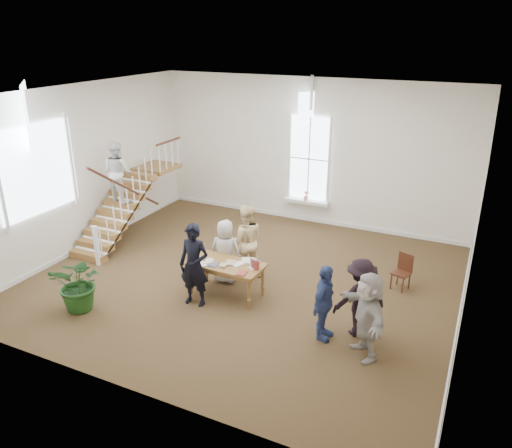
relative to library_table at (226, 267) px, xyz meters
The scene contains 12 objects.
ground 1.14m from the library_table, 86.56° to the left, with size 10.00×10.00×0.00m, color #46331B.
room_shell 5.28m from the library_table, 89.43° to the left, with size 10.49×10.00×10.00m.
staircase 4.67m from the library_table, 159.27° to the left, with size 1.10×4.10×2.92m.
library_table is the anchor object (origin of this frame).
police_officer 0.82m from the library_table, 125.03° to the right, with size 0.70×0.46×1.92m, color black.
elderly_woman 0.70m from the library_table, 120.26° to the left, with size 0.78×0.51×1.59m, color #BAB3AD.
person_yellow 1.12m from the library_table, 92.73° to the left, with size 0.91×0.71×1.87m, color beige.
woman_cluster_a 2.67m from the library_table, 15.29° to the right, with size 0.94×0.39×1.61m, color navy.
woman_cluster_b 3.19m from the library_table, ahead, with size 1.08×0.62×1.67m, color black.
woman_cluster_c 3.59m from the library_table, 14.58° to the right, with size 1.61×0.51×1.74m, color #B4AAA2.
floor_plant 3.24m from the library_table, 143.14° to the right, with size 1.16×1.00×1.29m, color #183E13.
side_chair 4.20m from the library_table, 29.95° to the left, with size 0.48×0.48×0.88m.
Camera 1 is at (4.97, -9.87, 5.88)m, focal length 35.00 mm.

